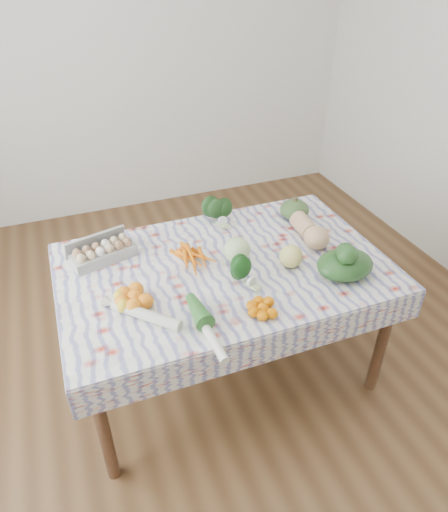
{
  "coord_description": "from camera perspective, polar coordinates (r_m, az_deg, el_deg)",
  "views": [
    {
      "loc": [
        -0.68,
        -1.77,
        2.13
      ],
      "look_at": [
        0.0,
        0.0,
        0.82
      ],
      "focal_mm": 32.0,
      "sensor_mm": 36.0,
      "label": 1
    }
  ],
  "objects": [
    {
      "name": "kale_bunch",
      "position": [
        2.66,
        -0.54,
        5.38
      ],
      "size": [
        0.15,
        0.13,
        0.13
      ],
      "primitive_type": "ellipsoid",
      "rotation": [
        0.0,
        0.0,
        0.02
      ],
      "color": "#193815",
      "rests_on": "tablecloth"
    },
    {
      "name": "mandarin_cluster",
      "position": [
        2.05,
        4.92,
        -6.41
      ],
      "size": [
        0.21,
        0.21,
        0.05
      ],
      "primitive_type": "cube",
      "rotation": [
        0.0,
        0.0,
        -0.26
      ],
      "color": "orange",
      "rests_on": "tablecloth"
    },
    {
      "name": "grapefruit",
      "position": [
        2.32,
        8.37,
        -0.04
      ],
      "size": [
        0.13,
        0.13,
        0.12
      ],
      "primitive_type": "sphere",
      "rotation": [
        0.0,
        0.0,
        0.08
      ],
      "color": "#E3D76B",
      "rests_on": "tablecloth"
    },
    {
      "name": "orange_cluster",
      "position": [
        2.11,
        -11.11,
        -5.08
      ],
      "size": [
        0.28,
        0.28,
        0.08
      ],
      "primitive_type": "cube",
      "rotation": [
        0.0,
        0.0,
        0.24
      ],
      "color": "orange",
      "rests_on": "tablecloth"
    },
    {
      "name": "ground",
      "position": [
        2.85,
        0.0,
        -13.67
      ],
      "size": [
        4.5,
        4.5,
        0.0
      ],
      "primitive_type": "plane",
      "color": "#52341C",
      "rests_on": "ground"
    },
    {
      "name": "wall_back",
      "position": [
        4.14,
        -12.31,
        23.87
      ],
      "size": [
        4.0,
        0.04,
        2.8
      ],
      "primitive_type": "cube",
      "color": "silver",
      "rests_on": "ground"
    },
    {
      "name": "daikon",
      "position": [
        2.03,
        -9.72,
        -7.29
      ],
      "size": [
        0.28,
        0.29,
        0.05
      ],
      "primitive_type": "cylinder",
      "rotation": [
        1.57,
        0.0,
        0.76
      ],
      "color": "beige",
      "rests_on": "tablecloth"
    },
    {
      "name": "butternut_squash",
      "position": [
        2.54,
        10.7,
        3.31
      ],
      "size": [
        0.15,
        0.3,
        0.14
      ],
      "primitive_type": "ellipsoid",
      "rotation": [
        0.0,
        0.0,
        -0.06
      ],
      "color": "tan",
      "rests_on": "tablecloth"
    },
    {
      "name": "broccoli",
      "position": [
        2.19,
        2.69,
        -2.43
      ],
      "size": [
        0.17,
        0.17,
        0.1
      ],
      "primitive_type": "ellipsoid",
      "rotation": [
        0.0,
        0.0,
        0.36
      ],
      "color": "#124112",
      "rests_on": "tablecloth"
    },
    {
      "name": "leek",
      "position": [
        1.95,
        -2.15,
        -9.13
      ],
      "size": [
        0.06,
        0.39,
        0.04
      ],
      "primitive_type": "cylinder",
      "rotation": [
        1.57,
        0.0,
        0.04
      ],
      "color": "silver",
      "rests_on": "tablecloth"
    },
    {
      "name": "cabbage",
      "position": [
        2.33,
        1.63,
        0.76
      ],
      "size": [
        0.14,
        0.14,
        0.14
      ],
      "primitive_type": "sphere",
      "rotation": [
        0.0,
        0.0,
        0.06
      ],
      "color": "#B6D089",
      "rests_on": "tablecloth"
    },
    {
      "name": "dining_table",
      "position": [
        2.39,
        0.0,
        -2.8
      ],
      "size": [
        1.6,
        1.0,
        0.75
      ],
      "color": "brown",
      "rests_on": "ground"
    },
    {
      "name": "egg_carton",
      "position": [
        2.43,
        -14.82,
        0.33
      ],
      "size": [
        0.35,
        0.21,
        0.09
      ],
      "primitive_type": "cube",
      "rotation": [
        0.0,
        0.0,
        0.27
      ],
      "color": "#A1A29D",
      "rests_on": "tablecloth"
    },
    {
      "name": "spinach_bag",
      "position": [
        2.31,
        14.87,
        -1.04
      ],
      "size": [
        0.33,
        0.28,
        0.13
      ],
      "primitive_type": "ellipsoid",
      "rotation": [
        0.0,
        0.0,
        -0.19
      ],
      "color": "#193916",
      "rests_on": "tablecloth"
    },
    {
      "name": "kabocha_squash",
      "position": [
        2.75,
        8.8,
        5.78
      ],
      "size": [
        0.19,
        0.19,
        0.11
      ],
      "primitive_type": "ellipsoid",
      "rotation": [
        0.0,
        0.0,
        -0.12
      ],
      "color": "#3C592B",
      "rests_on": "tablecloth"
    },
    {
      "name": "tablecloth",
      "position": [
        2.34,
        0.0,
        -1.29
      ],
      "size": [
        1.66,
        1.06,
        0.01
      ],
      "primitive_type": "cube",
      "color": "silver",
      "rests_on": "dining_table"
    },
    {
      "name": "carrot_bunch",
      "position": [
        2.36,
        -4.01,
        -0.19
      ],
      "size": [
        0.26,
        0.24,
        0.04
      ],
      "primitive_type": "cube",
      "rotation": [
        0.0,
        0.0,
        0.17
      ],
      "color": "orange",
      "rests_on": "tablecloth"
    }
  ]
}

